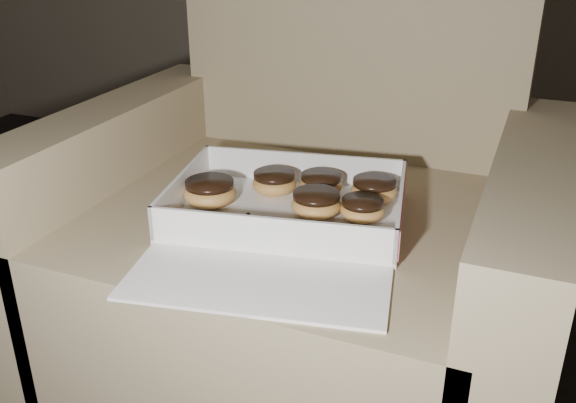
% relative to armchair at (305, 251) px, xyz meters
% --- Properties ---
extents(armchair, '(0.87, 0.74, 0.91)m').
position_rel_armchair_xyz_m(armchair, '(0.00, 0.00, 0.00)').
color(armchair, '#826D53').
rests_on(armchair, floor).
extents(bakery_box, '(0.44, 0.50, 0.06)m').
position_rel_armchair_xyz_m(bakery_box, '(0.02, -0.14, 0.13)').
color(bakery_box, white).
rests_on(bakery_box, armchair).
extents(donut_a, '(0.08, 0.08, 0.04)m').
position_rel_armchair_xyz_m(donut_a, '(-0.04, -0.04, 0.15)').
color(donut_a, '#E2AC4F').
rests_on(donut_a, bakery_box).
extents(donut_b, '(0.09, 0.09, 0.04)m').
position_rel_armchair_xyz_m(donut_b, '(-0.13, -0.13, 0.15)').
color(donut_b, '#E2AC4F').
rests_on(donut_b, bakery_box).
extents(donut_c, '(0.07, 0.07, 0.04)m').
position_rel_armchair_xyz_m(donut_c, '(0.13, -0.09, 0.15)').
color(donut_c, '#E2AC4F').
rests_on(donut_c, bakery_box).
extents(donut_d, '(0.08, 0.08, 0.04)m').
position_rel_armchair_xyz_m(donut_d, '(0.06, -0.10, 0.15)').
color(donut_d, '#E2AC4F').
rests_on(donut_d, bakery_box).
extents(donut_e, '(0.08, 0.08, 0.04)m').
position_rel_armchair_xyz_m(donut_e, '(0.03, -0.01, 0.15)').
color(donut_e, '#E2AC4F').
rests_on(donut_e, bakery_box).
extents(donut_f, '(0.08, 0.08, 0.04)m').
position_rel_armchair_xyz_m(donut_f, '(0.13, -0.01, 0.15)').
color(donut_f, '#E2AC4F').
rests_on(donut_f, bakery_box).
extents(crumb_a, '(0.01, 0.01, 0.00)m').
position_rel_armchair_xyz_m(crumb_a, '(-0.05, -0.14, 0.13)').
color(crumb_a, black).
rests_on(crumb_a, bakery_box).
extents(crumb_b, '(0.01, 0.01, 0.00)m').
position_rel_armchair_xyz_m(crumb_b, '(0.01, -0.23, 0.13)').
color(crumb_b, black).
rests_on(crumb_b, bakery_box).
extents(crumb_c, '(0.01, 0.01, 0.00)m').
position_rel_armchair_xyz_m(crumb_c, '(-0.14, -0.20, 0.13)').
color(crumb_c, black).
rests_on(crumb_c, bakery_box).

